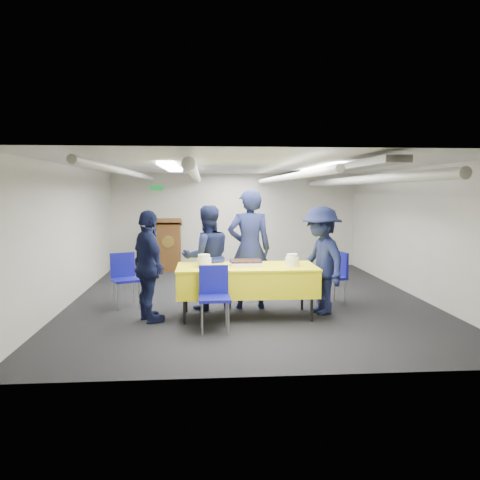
# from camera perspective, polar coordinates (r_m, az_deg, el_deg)

# --- Properties ---
(ground) EXTENTS (7.00, 7.00, 0.00)m
(ground) POSITION_cam_1_polar(r_m,az_deg,el_deg) (8.29, 0.96, -7.08)
(ground) COLOR black
(ground) RESTS_ON ground
(room_shell) EXTENTS (6.00, 7.00, 2.30)m
(room_shell) POSITION_cam_1_polar(r_m,az_deg,el_deg) (8.49, 1.35, 5.56)
(room_shell) COLOR beige
(room_shell) RESTS_ON ground
(serving_table) EXTENTS (2.07, 0.91, 0.77)m
(serving_table) POSITION_cam_1_polar(r_m,az_deg,el_deg) (6.99, 0.82, -4.87)
(serving_table) COLOR black
(serving_table) RESTS_ON ground
(sheet_cake) EXTENTS (0.48, 0.37, 0.09)m
(sheet_cake) POSITION_cam_1_polar(r_m,az_deg,el_deg) (6.97, 0.71, -2.80)
(sheet_cake) COLOR white
(sheet_cake) RESTS_ON serving_table
(plate_stack_left) EXTENTS (0.21, 0.21, 0.18)m
(plate_stack_left) POSITION_cam_1_polar(r_m,az_deg,el_deg) (6.86, -4.41, -2.58)
(plate_stack_left) COLOR white
(plate_stack_left) RESTS_ON serving_table
(plate_stack_right) EXTENTS (0.20, 0.20, 0.18)m
(plate_stack_right) POSITION_cam_1_polar(r_m,az_deg,el_deg) (6.98, 6.39, -2.47)
(plate_stack_right) COLOR white
(plate_stack_right) RESTS_ON serving_table
(podium) EXTENTS (0.62, 0.53, 1.25)m
(podium) POSITION_cam_1_polar(r_m,az_deg,el_deg) (11.19, -8.67, -0.55)
(podium) COLOR brown
(podium) RESTS_ON ground
(chair_near) EXTENTS (0.43, 0.43, 0.87)m
(chair_near) POSITION_cam_1_polar(r_m,az_deg,el_deg) (6.35, -3.17, -6.23)
(chair_near) COLOR gray
(chair_near) RESTS_ON ground
(chair_right) EXTENTS (0.51, 0.51, 0.87)m
(chair_right) POSITION_cam_1_polar(r_m,az_deg,el_deg) (7.94, 11.56, -3.88)
(chair_right) COLOR gray
(chair_right) RESTS_ON ground
(chair_left) EXTENTS (0.55, 0.55, 0.87)m
(chair_left) POSITION_cam_1_polar(r_m,az_deg,el_deg) (7.85, -13.92, -4.04)
(chair_left) COLOR gray
(chair_left) RESTS_ON ground
(sailor_a) EXTENTS (0.72, 0.49, 1.91)m
(sailor_a) POSITION_cam_1_polar(r_m,az_deg,el_deg) (7.45, 1.16, -1.11)
(sailor_a) COLOR black
(sailor_a) RESTS_ON ground
(sailor_b) EXTENTS (0.92, 0.79, 1.65)m
(sailor_b) POSITION_cam_1_polar(r_m,az_deg,el_deg) (7.44, -4.03, -2.14)
(sailor_b) COLOR black
(sailor_b) RESTS_ON ground
(sailor_c) EXTENTS (0.78, 1.02, 1.61)m
(sailor_c) POSITION_cam_1_polar(r_m,az_deg,el_deg) (6.81, -11.06, -3.17)
(sailor_c) COLOR black
(sailor_c) RESTS_ON ground
(sailor_d) EXTENTS (0.89, 1.19, 1.64)m
(sailor_d) POSITION_cam_1_polar(r_m,az_deg,el_deg) (7.24, 9.84, -2.46)
(sailor_d) COLOR black
(sailor_d) RESTS_ON ground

